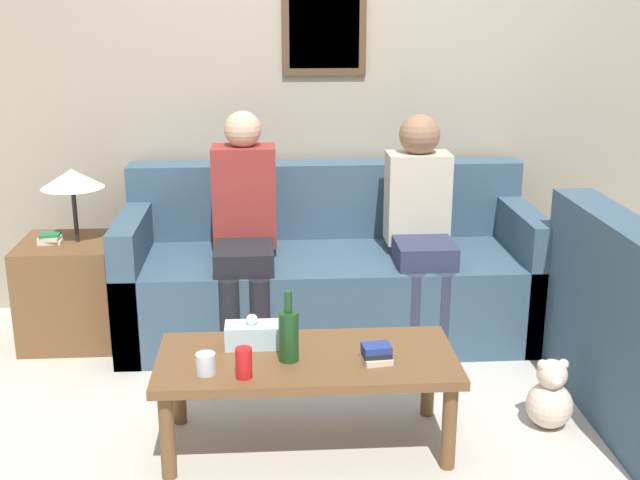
# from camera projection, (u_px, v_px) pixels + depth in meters

# --- Properties ---
(ground_plane) EXTENTS (16.00, 16.00, 0.00)m
(ground_plane) POSITION_uv_depth(u_px,v_px,m) (337.00, 368.00, 4.12)
(ground_plane) COLOR beige
(wall_back) EXTENTS (9.00, 0.08, 2.60)m
(wall_back) POSITION_uv_depth(u_px,v_px,m) (324.00, 91.00, 4.70)
(wall_back) COLOR #9E937F
(wall_back) RESTS_ON ground_plane
(couch_main) EXTENTS (2.27, 0.88, 0.92)m
(couch_main) POSITION_uv_depth(u_px,v_px,m) (329.00, 276.00, 4.53)
(couch_main) COLOR #385166
(couch_main) RESTS_ON ground_plane
(coffee_table) EXTENTS (1.24, 0.55, 0.41)m
(coffee_table) POSITION_uv_depth(u_px,v_px,m) (307.00, 368.00, 3.33)
(coffee_table) COLOR brown
(coffee_table) RESTS_ON ground_plane
(side_table_with_lamp) EXTENTS (0.50, 0.50, 0.97)m
(side_table_with_lamp) POSITION_uv_depth(u_px,v_px,m) (71.00, 283.00, 4.38)
(side_table_with_lamp) COLOR brown
(side_table_with_lamp) RESTS_ON ground_plane
(wine_bottle) EXTENTS (0.08, 0.08, 0.30)m
(wine_bottle) POSITION_uv_depth(u_px,v_px,m) (289.00, 334.00, 3.24)
(wine_bottle) COLOR #19421E
(wine_bottle) RESTS_ON coffee_table
(drinking_glass) EXTENTS (0.08, 0.08, 0.09)m
(drinking_glass) POSITION_uv_depth(u_px,v_px,m) (206.00, 364.00, 3.14)
(drinking_glass) COLOR silver
(drinking_glass) RESTS_ON coffee_table
(book_stack) EXTENTS (0.13, 0.13, 0.07)m
(book_stack) POSITION_uv_depth(u_px,v_px,m) (376.00, 354.00, 3.25)
(book_stack) COLOR beige
(book_stack) RESTS_ON coffee_table
(soda_can) EXTENTS (0.07, 0.07, 0.12)m
(soda_can) POSITION_uv_depth(u_px,v_px,m) (244.00, 363.00, 3.11)
(soda_can) COLOR red
(soda_can) RESTS_ON coffee_table
(tissue_box) EXTENTS (0.23, 0.12, 0.15)m
(tissue_box) POSITION_uv_depth(u_px,v_px,m) (252.00, 334.00, 3.39)
(tissue_box) COLOR silver
(tissue_box) RESTS_ON coffee_table
(person_left) EXTENTS (0.34, 0.61, 1.26)m
(person_left) POSITION_uv_depth(u_px,v_px,m) (245.00, 222.00, 4.25)
(person_left) COLOR black
(person_left) RESTS_ON ground_plane
(person_right) EXTENTS (0.34, 0.58, 1.23)m
(person_right) POSITION_uv_depth(u_px,v_px,m) (420.00, 218.00, 4.32)
(person_right) COLOR #2D334C
(person_right) RESTS_ON ground_plane
(teddy_bear) EXTENTS (0.21, 0.21, 0.32)m
(teddy_bear) POSITION_uv_depth(u_px,v_px,m) (550.00, 398.00, 3.53)
(teddy_bear) COLOR beige
(teddy_bear) RESTS_ON ground_plane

